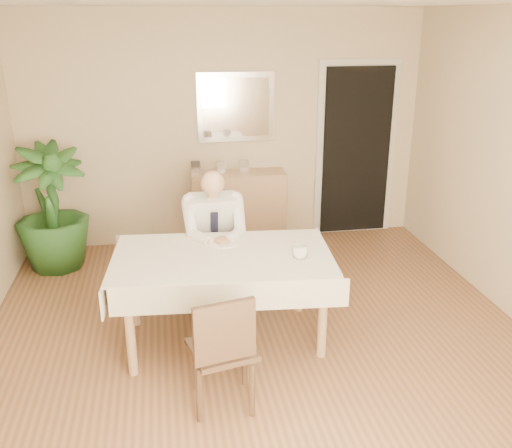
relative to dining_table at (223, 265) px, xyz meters
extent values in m
plane|color=brown|center=(0.29, -0.23, -0.67)|extent=(5.00, 5.00, 0.00)
plane|color=white|center=(0.29, -0.23, 1.93)|extent=(5.00, 5.00, 0.00)
cube|color=#C9B28D|center=(0.29, 2.27, 0.63)|extent=(4.50, 0.02, 2.60)
cube|color=#C9B28D|center=(0.29, -2.73, 0.63)|extent=(4.50, 0.02, 2.60)
cube|color=beige|center=(0.29, -2.71, 0.78)|extent=(1.34, 0.02, 1.44)
cube|color=white|center=(0.29, -2.69, 0.78)|extent=(1.18, 0.02, 1.28)
cube|color=beige|center=(1.84, 2.25, 0.33)|extent=(0.96, 0.03, 2.10)
cube|color=black|center=(1.84, 2.22, 0.33)|extent=(0.80, 0.05, 1.95)
cube|color=silver|center=(0.42, 2.24, 0.88)|extent=(0.86, 0.03, 0.76)
cube|color=white|center=(0.42, 2.22, 0.88)|extent=(0.74, 0.02, 0.64)
cube|color=#A17F59|center=(0.00, 0.00, 0.05)|extent=(1.67, 1.02, 0.04)
cube|color=#F4EACA|center=(0.00, 0.00, 0.08)|extent=(1.77, 1.13, 0.01)
cube|color=#F4EACA|center=(0.00, -0.50, -0.03)|extent=(1.70, 0.15, 0.22)
cube|color=#F4EACA|center=(0.00, 0.50, -0.03)|extent=(1.70, 0.15, 0.22)
cube|color=#F4EACA|center=(-0.85, 0.00, -0.03)|extent=(0.09, 1.00, 0.22)
cube|color=#F4EACA|center=(0.85, 0.00, -0.03)|extent=(0.09, 1.00, 0.22)
cylinder|color=#A17F59|center=(-0.72, -0.37, -0.32)|extent=(0.07, 0.07, 0.70)
cylinder|color=#A17F59|center=(0.72, -0.37, -0.32)|extent=(0.07, 0.07, 0.70)
cylinder|color=#A17F59|center=(-0.72, 0.37, -0.32)|extent=(0.07, 0.07, 0.70)
cylinder|color=#A17F59|center=(0.72, 0.37, -0.32)|extent=(0.07, 0.07, 0.70)
cube|color=#412C1D|center=(0.00, 0.80, -0.24)|extent=(0.45, 0.45, 0.04)
cube|color=#412C1D|center=(0.00, 0.99, 0.01)|extent=(0.42, 0.07, 0.42)
cylinder|color=#412C1D|center=(-0.18, 0.62, -0.46)|extent=(0.04, 0.04, 0.41)
cylinder|color=#412C1D|center=(0.18, 0.62, -0.46)|extent=(0.04, 0.04, 0.41)
cylinder|color=#412C1D|center=(-0.18, 0.98, -0.46)|extent=(0.04, 0.04, 0.41)
cylinder|color=#412C1D|center=(0.18, 0.98, -0.46)|extent=(0.04, 0.04, 0.41)
cube|color=#412C1D|center=(-0.10, -0.80, -0.25)|extent=(0.49, 0.49, 0.04)
cube|color=#412C1D|center=(-0.10, -0.98, -0.01)|extent=(0.40, 0.13, 0.41)
cylinder|color=#412C1D|center=(-0.27, -0.97, -0.47)|extent=(0.04, 0.04, 0.39)
cylinder|color=#412C1D|center=(0.08, -0.97, -0.47)|extent=(0.04, 0.04, 0.39)
cylinder|color=#412C1D|center=(-0.27, -0.63, -0.47)|extent=(0.04, 0.04, 0.39)
cylinder|color=#412C1D|center=(0.08, -0.63, -0.47)|extent=(0.04, 0.04, 0.39)
cube|color=white|center=(0.00, 0.76, 0.08)|extent=(0.42, 0.31, 0.55)
cube|color=black|center=(0.00, 0.64, 0.05)|extent=(0.06, 0.08, 0.36)
cylinder|color=tan|center=(0.00, 0.71, 0.37)|extent=(0.09, 0.09, 0.08)
sphere|color=tan|center=(0.00, 0.69, 0.47)|extent=(0.21, 0.21, 0.21)
cube|color=black|center=(-0.10, 0.56, -0.15)|extent=(0.13, 0.42, 0.13)
cube|color=black|center=(0.10, 0.56, -0.15)|extent=(0.13, 0.42, 0.13)
cube|color=black|center=(-0.10, 0.38, -0.44)|extent=(0.11, 0.12, 0.45)
cube|color=black|center=(0.10, 0.38, -0.44)|extent=(0.11, 0.12, 0.45)
cube|color=black|center=(-0.10, 0.32, -0.63)|extent=(0.11, 0.26, 0.07)
cube|color=black|center=(0.10, 0.32, -0.63)|extent=(0.11, 0.26, 0.07)
cylinder|color=white|center=(0.03, 0.24, 0.09)|extent=(0.26, 0.26, 0.02)
ellipsoid|color=olive|center=(0.03, 0.24, 0.11)|extent=(0.14, 0.14, 0.06)
cylinder|color=silver|center=(0.07, 0.18, 0.11)|extent=(0.01, 0.13, 0.01)
cylinder|color=silver|center=(-0.01, 0.18, 0.11)|extent=(0.01, 0.13, 0.01)
imported|color=white|center=(0.58, -0.15, 0.13)|extent=(0.15, 0.15, 0.10)
cube|color=#A17F59|center=(0.42, 2.09, -0.25)|extent=(1.07, 0.40, 0.85)
cube|color=silver|center=(-0.06, 2.15, 0.25)|extent=(0.10, 0.02, 0.14)
cube|color=silver|center=(0.22, 2.09, 0.25)|extent=(0.10, 0.02, 0.14)
cube|color=silver|center=(0.48, 2.10, 0.25)|extent=(0.10, 0.02, 0.14)
imported|color=#214E1C|center=(-1.57, 1.73, -0.01)|extent=(0.95, 0.95, 1.31)
camera|label=1|loc=(-0.42, -4.07, 1.84)|focal=40.00mm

